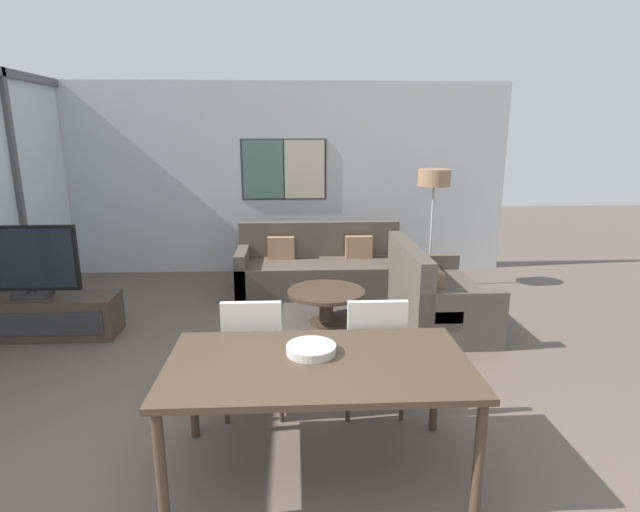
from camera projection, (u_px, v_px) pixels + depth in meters
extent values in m
cube|color=silver|center=(273.00, 180.00, 7.43)|extent=(7.02, 0.06, 2.80)
cube|color=#2D2D33|center=(284.00, 169.00, 7.36)|extent=(1.26, 0.01, 0.89)
cube|color=#4C7060|center=(263.00, 170.00, 7.34)|extent=(0.59, 0.02, 0.85)
cube|color=beige|center=(305.00, 169.00, 7.37)|extent=(0.59, 0.02, 0.85)
cube|color=#515156|center=(18.00, 191.00, 5.96)|extent=(0.07, 0.08, 2.80)
cube|color=#473D38|center=(326.00, 323.00, 5.59)|extent=(2.26, 1.64, 0.01)
cube|color=#423326|center=(36.00, 316.00, 5.20)|extent=(1.67, 0.44, 0.43)
cube|color=#2D2D33|center=(25.00, 325.00, 4.98)|extent=(1.54, 0.01, 0.24)
cube|color=#2D2D33|center=(33.00, 294.00, 5.14)|extent=(0.36, 0.20, 0.05)
cube|color=#2D2D33|center=(32.00, 288.00, 5.13)|extent=(0.06, 0.03, 0.08)
cube|color=black|center=(27.00, 258.00, 5.05)|extent=(1.01, 0.04, 0.68)
cube|color=black|center=(26.00, 259.00, 5.03)|extent=(0.94, 0.01, 0.61)
cube|color=#51473D|center=(321.00, 277.00, 6.66)|extent=(2.20, 0.87, 0.42)
cube|color=#51473D|center=(319.00, 253.00, 6.95)|extent=(2.20, 0.16, 0.89)
cube|color=#51473D|center=(243.00, 271.00, 6.59)|extent=(0.14, 0.87, 0.60)
cube|color=#51473D|center=(397.00, 269.00, 6.69)|extent=(0.14, 0.87, 0.60)
cube|color=#9E7556|center=(281.00, 248.00, 6.72)|extent=(0.36, 0.12, 0.30)
cube|color=#9E7556|center=(359.00, 247.00, 6.77)|extent=(0.36, 0.12, 0.30)
cube|color=#51473D|center=(439.00, 304.00, 5.59)|extent=(0.87, 1.63, 0.42)
cube|color=#51473D|center=(408.00, 284.00, 5.52)|extent=(0.16, 1.63, 0.89)
cube|color=#51473D|center=(461.00, 321.00, 4.85)|extent=(0.87, 0.14, 0.60)
cube|color=#51473D|center=(423.00, 278.00, 6.29)|extent=(0.87, 0.14, 0.60)
cube|color=#9E7556|center=(434.00, 283.00, 5.14)|extent=(0.12, 0.36, 0.30)
cylinder|color=#423326|center=(326.00, 322.00, 5.59)|extent=(0.39, 0.39, 0.03)
cylinder|color=#423326|center=(326.00, 309.00, 5.55)|extent=(0.15, 0.15, 0.35)
cylinder|color=#423326|center=(326.00, 292.00, 5.50)|extent=(0.86, 0.86, 0.04)
cube|color=#423326|center=(318.00, 365.00, 2.97)|extent=(1.81, 0.97, 0.04)
cylinder|color=#423326|center=(161.00, 471.00, 2.61)|extent=(0.06, 0.06, 0.72)
cylinder|color=#423326|center=(479.00, 461.00, 2.69)|extent=(0.06, 0.06, 0.72)
cylinder|color=#423326|center=(193.00, 390.00, 3.44)|extent=(0.06, 0.06, 0.72)
cylinder|color=#423326|center=(435.00, 384.00, 3.52)|extent=(0.06, 0.06, 0.72)
cube|color=beige|center=(255.00, 355.00, 3.78)|extent=(0.46, 0.46, 0.06)
cube|color=beige|center=(252.00, 333.00, 3.52)|extent=(0.42, 0.05, 0.46)
cylinder|color=#423326|center=(226.00, 397.00, 3.63)|extent=(0.04, 0.04, 0.41)
cylinder|color=#423326|center=(281.00, 396.00, 3.65)|extent=(0.04, 0.04, 0.41)
cylinder|color=#423326|center=(233.00, 372.00, 4.02)|extent=(0.04, 0.04, 0.41)
cylinder|color=#423326|center=(283.00, 371.00, 4.04)|extent=(0.04, 0.04, 0.41)
cube|color=beige|center=(372.00, 354.00, 3.80)|extent=(0.46, 0.46, 0.06)
cube|color=beige|center=(377.00, 332.00, 3.54)|extent=(0.42, 0.05, 0.46)
cylinder|color=#423326|center=(348.00, 396.00, 3.65)|extent=(0.04, 0.04, 0.41)
cylinder|color=#423326|center=(402.00, 395.00, 3.67)|extent=(0.04, 0.04, 0.41)
cylinder|color=#423326|center=(343.00, 371.00, 4.04)|extent=(0.04, 0.04, 0.41)
cylinder|color=#423326|center=(392.00, 369.00, 4.06)|extent=(0.04, 0.04, 0.41)
cylinder|color=#B7B2A8|center=(311.00, 349.00, 3.07)|extent=(0.31, 0.31, 0.05)
torus|color=#B7B2A8|center=(311.00, 346.00, 3.07)|extent=(0.31, 0.31, 0.02)
cylinder|color=#2D2D33|center=(428.00, 285.00, 6.94)|extent=(0.28, 0.28, 0.02)
cylinder|color=#B7B7BC|center=(431.00, 236.00, 6.77)|extent=(0.03, 0.03, 1.37)
cylinder|color=#9E7556|center=(434.00, 178.00, 6.58)|extent=(0.43, 0.43, 0.22)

